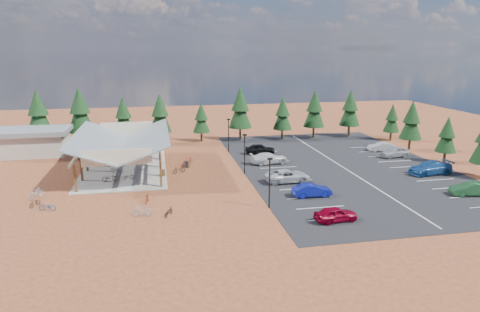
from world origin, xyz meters
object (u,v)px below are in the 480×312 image
car_1 (312,190)px  bike_12 (168,212)px  bike_2 (105,164)px  bike_9 (36,193)px  outbuilding (31,141)px  car_4 (260,149)px  lamp_post_2 (228,133)px  bike_6 (138,161)px  bike_7 (143,152)px  car_7 (430,168)px  lamp_post_1 (245,151)px  bike_0 (110,178)px  bike_16 (179,170)px  bike_4 (128,176)px  bike_1 (116,169)px  trash_bin_0 (163,173)px  car_3 (269,158)px  car_5 (471,189)px  bike_8 (35,203)px  bike_11 (147,198)px  lamp_post_0 (270,179)px  bike_15 (188,160)px  car_0 (336,214)px  car_8 (394,152)px  bike_14 (186,163)px  car_9 (381,147)px  car_2 (287,176)px  trash_bin_1 (188,164)px  bike_5 (140,168)px  bike_13 (142,211)px  bike_10 (47,206)px  bike_3 (121,154)px  bike_pavilion (123,141)px

car_1 → bike_12: bearing=99.8°
bike_2 → bike_9: (-5.89, -10.89, -0.02)m
outbuilding → car_4: (33.41, -6.14, -1.23)m
lamp_post_2 → bike_9: bearing=-145.3°
bike_6 → car_1: 25.05m
bike_7 → car_7: 39.15m
lamp_post_1 → bike_0: bearing=-179.4°
bike_16 → bike_0: bearing=-95.5°
lamp_post_2 → car_7: (22.84, -16.63, -2.12)m
bike_2 → bike_4: size_ratio=1.15×
bike_1 → bike_12: 16.96m
outbuilding → trash_bin_0: size_ratio=12.22×
car_3 → car_4: 5.67m
car_5 → bike_8: bearing=-87.1°
bike_1 → bike_11: 12.37m
bike_4 → bike_16: (6.15, 1.86, -0.06)m
lamp_post_0 → bike_15: (-6.65, 18.12, -2.42)m
car_0 → car_7: car_7 is taller
bike_2 → bike_4: (3.40, -6.47, -0.06)m
bike_16 → car_4: car_4 is taller
car_8 → bike_15: bearing=-102.7°
lamp_post_2 → bike_12: lamp_post_2 is taller
car_0 → car_7: bearing=-61.5°
bike_14 → trash_bin_0: bearing=-122.1°
lamp_post_0 → car_9: bearing=40.9°
bike_16 → car_2: car_2 is taller
bike_6 → bike_15: size_ratio=0.95×
bike_2 → bike_9: bearing=168.4°
trash_bin_1 → car_2: (11.04, -8.81, 0.33)m
bike_2 → bike_8: bearing=175.8°
trash_bin_0 → car_0: bearing=-48.8°
bike_6 → car_7: bearing=-105.1°
outbuilding → bike_8: 23.98m
bike_2 → bike_4: 7.31m
bike_4 → car_8: (37.37, 4.14, 0.30)m
car_7 → car_8: (0.29, 8.85, -0.05)m
bike_14 → car_0: car_0 is taller
bike_2 → bike_11: (5.74, -14.62, -0.07)m
bike_2 → bike_5: bike_5 is taller
bike_15 → car_0: (11.72, -22.63, 0.16)m
trash_bin_0 → bike_14: 4.99m
trash_bin_1 → bike_1: 9.17m
car_8 → bike_13: bearing=-74.7°
bike_10 → car_5: 43.86m
lamp_post_1 → bike_12: bearing=-129.0°
bike_14 → car_7: 31.29m
trash_bin_0 → bike_14: size_ratio=0.48×
bike_3 → lamp_post_2: bearing=-85.5°
lamp_post_2 → bike_7: bearing=-178.7°
car_4 → bike_pavilion: bearing=107.3°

